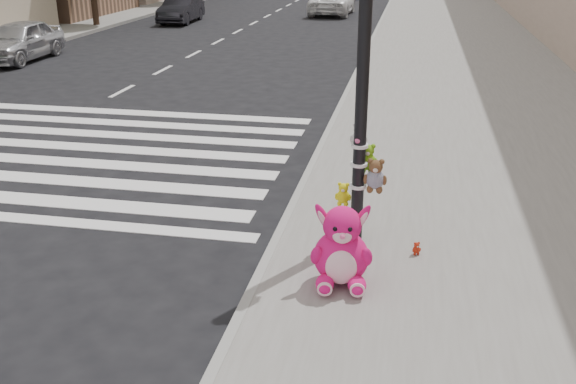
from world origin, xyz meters
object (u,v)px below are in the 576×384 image
(pink_bunny, at_px, (341,251))
(car_white_near, at_px, (332,3))
(car_silver_far, at_px, (19,41))
(signal_pole, at_px, (363,119))
(car_dark_far, at_px, (181,9))
(red_teddy, at_px, (416,248))

(pink_bunny, height_order, car_white_near, car_white_near)
(car_silver_far, bearing_deg, pink_bunny, -48.43)
(signal_pole, bearing_deg, car_silver_far, 136.27)
(signal_pole, xyz_separation_m, car_silver_far, (-12.43, 11.89, -1.12))
(car_dark_far, bearing_deg, pink_bunny, -68.67)
(car_silver_far, bearing_deg, signal_pole, -45.36)
(signal_pole, relative_size, car_dark_far, 1.05)
(pink_bunny, height_order, car_dark_far, car_dark_far)
(car_white_near, bearing_deg, signal_pole, 99.15)
(car_silver_far, xyz_separation_m, car_white_near, (8.58, 15.51, -0.05))
(red_teddy, bearing_deg, car_dark_far, 93.39)
(car_silver_far, distance_m, car_dark_far, 10.97)
(signal_pole, height_order, car_dark_far, signal_pole)
(car_silver_far, bearing_deg, car_dark_far, 78.90)
(red_teddy, relative_size, car_white_near, 0.04)
(pink_bunny, relative_size, car_white_near, 0.23)
(car_white_near, bearing_deg, car_dark_far, 35.89)
(signal_pole, height_order, pink_bunny, signal_pole)
(red_teddy, bearing_deg, car_silver_far, 114.25)
(pink_bunny, height_order, red_teddy, pink_bunny)
(pink_bunny, distance_m, red_teddy, 1.29)
(pink_bunny, bearing_deg, car_silver_far, 125.97)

